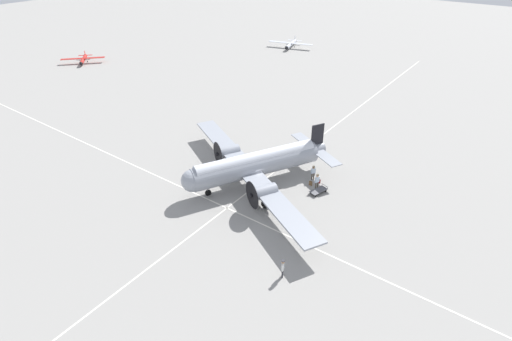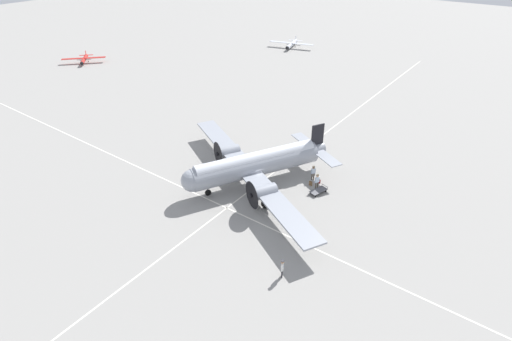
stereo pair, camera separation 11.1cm
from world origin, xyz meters
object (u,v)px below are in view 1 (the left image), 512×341
Objects in this scene: airliner_main at (253,165)px; ramp_agent at (317,180)px; baggage_cart at (319,191)px; crew_foreground at (283,266)px; light_aircraft_distant at (291,44)px; suitcase_upright_spare at (318,181)px; passenger_boarding at (313,171)px; suitcase_near_door at (311,183)px; light_aircraft_taxiing at (83,59)px.

ramp_agent is at bearing 145.72° from airliner_main.
ramp_agent is 0.85× the size of baggage_cart.
airliner_main is at bearing -160.30° from crew_foreground.
airliner_main is at bearing 12.24° from light_aircraft_distant.
airliner_main is 7.86m from suitcase_upright_spare.
passenger_boarding is at bearing -113.64° from ramp_agent.
ramp_agent is at bearing -14.11° from suitcase_near_door.
baggage_cart is (6.95, 2.81, -2.22)m from airliner_main.
light_aircraft_distant reaches higher than crew_foreground.
suitcase_upright_spare is (-0.44, 1.24, -0.95)m from ramp_agent.
ramp_agent is 3.19× the size of suitcase_near_door.
airliner_main is 7.82m from baggage_cart.
ramp_agent is (6.41, 3.34, -1.31)m from airliner_main.
suitcase_upright_spare is 64.55m from light_aircraft_taxiing.
suitcase_upright_spare is (0.44, 1.02, -0.05)m from suitcase_near_door.
crew_foreground is (10.44, -9.95, -1.34)m from airliner_main.
light_aircraft_taxiing is (-57.45, 16.60, -1.72)m from airliner_main.
light_aircraft_distant is at bearing 93.92° from light_aircraft_taxiing.
crew_foreground is 0.17× the size of light_aircraft_distant.
passenger_boarding is at bearing 108.96° from suitcase_near_door.
ramp_agent reaches higher than crew_foreground.
light_aircraft_distant is at bearing -175.40° from crew_foreground.
suitcase_near_door is 64.31m from light_aircraft_taxiing.
passenger_boarding is (5.10, 4.83, -1.39)m from airliner_main.
passenger_boarding is 1.98m from ramp_agent.
baggage_cart is at bearing 168.64° from crew_foreground.
crew_foreground is 15.72m from passenger_boarding.
airliner_main reaches higher than passenger_boarding.
suitcase_near_door is 0.06× the size of light_aircraft_distant.
suitcase_upright_spare is at bearing -135.75° from ramp_agent.
crew_foreground is at bearing -70.04° from suitcase_near_door.
ramp_agent is (1.31, -1.48, 0.08)m from passenger_boarding.
suitcase_upright_spare is at bearing 112.13° from passenger_boarding.
suitcase_upright_spare is at bearing 170.42° from crew_foreground.
light_aircraft_taxiing is (-67.88, 26.55, -0.38)m from crew_foreground.
crew_foreground is at bearing 15.80° from light_aircraft_distant.
airliner_main reaches higher than light_aircraft_taxiing.
crew_foreground is 0.97× the size of ramp_agent.
suitcase_near_door is 1.60m from baggage_cart.
suitcase_near_door is at bearing 173.30° from crew_foreground.
light_aircraft_taxiing reaches higher than passenger_boarding.
light_aircraft_taxiing is at bearing -138.03° from crew_foreground.
suitcase_near_door reaches higher than baggage_cart.
suitcase_near_door is at bearing -79.24° from ramp_agent.
crew_foreground reaches higher than baggage_cart.
crew_foreground is 14.41m from suitcase_near_door.
light_aircraft_distant is at bearing -129.23° from baggage_cart.
suitcase_near_door is 1.19× the size of suitcase_upright_spare.
airliner_main reaches higher than light_aircraft_distant.
ramp_agent is 60.94m from light_aircraft_distant.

